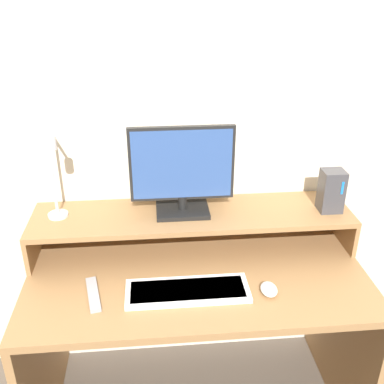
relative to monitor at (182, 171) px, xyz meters
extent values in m
cube|color=beige|center=(0.04, 0.18, 0.16)|extent=(6.00, 0.05, 2.50)
cube|color=olive|center=(0.04, -0.20, -0.37)|extent=(1.33, 0.69, 0.03)
cube|color=olive|center=(-0.61, -0.20, -0.74)|extent=(0.03, 0.69, 0.71)
cube|color=olive|center=(0.69, -0.20, -0.74)|extent=(0.03, 0.69, 0.71)
cube|color=olive|center=(-0.62, -0.01, -0.28)|extent=(0.02, 0.31, 0.14)
cube|color=olive|center=(0.70, -0.01, -0.28)|extent=(0.02, 0.31, 0.14)
cube|color=olive|center=(0.04, -0.01, -0.20)|extent=(1.33, 0.31, 0.02)
cube|color=black|center=(0.00, 0.00, -0.18)|extent=(0.22, 0.16, 0.02)
cylinder|color=black|center=(0.00, 0.00, -0.14)|extent=(0.04, 0.04, 0.06)
cube|color=black|center=(0.00, 0.00, 0.03)|extent=(0.42, 0.02, 0.31)
cube|color=#2D4C8C|center=(0.00, -0.01, 0.03)|extent=(0.40, 0.01, 0.29)
cylinder|color=silver|center=(-0.51, 0.01, -0.18)|extent=(0.08, 0.08, 0.01)
cylinder|color=silver|center=(-0.51, 0.01, 0.01)|extent=(0.01, 0.01, 0.38)
cylinder|color=silver|center=(-0.49, -0.05, 0.20)|extent=(0.05, 0.13, 0.01)
cylinder|color=silver|center=(-0.47, -0.11, 0.18)|extent=(0.04, 0.04, 0.05)
cube|color=#3D3D42|center=(0.62, -0.04, -0.10)|extent=(0.09, 0.08, 0.18)
cube|color=#1972F2|center=(0.64, -0.08, -0.06)|extent=(0.01, 0.00, 0.05)
cube|color=white|center=(-0.01, -0.33, -0.34)|extent=(0.46, 0.16, 0.02)
cube|color=silver|center=(-0.01, -0.33, -0.34)|extent=(0.42, 0.13, 0.01)
ellipsoid|color=white|center=(0.29, -0.35, -0.33)|extent=(0.06, 0.09, 0.03)
cube|color=#99999E|center=(-0.35, -0.31, -0.34)|extent=(0.08, 0.19, 0.02)
camera|label=1|loc=(-0.11, -1.65, 0.72)|focal=42.00mm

